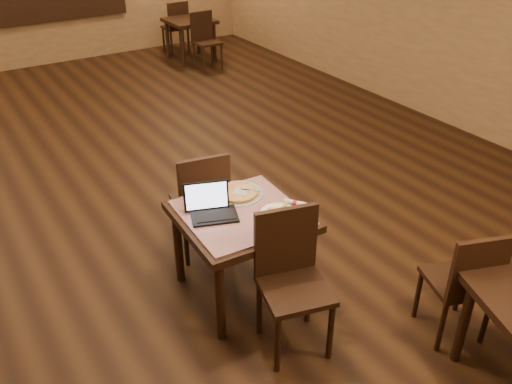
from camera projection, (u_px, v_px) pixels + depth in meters
ground at (155, 178)px, 6.10m from camera, size 10.00×10.00×0.00m
wall_right at (422, 1)px, 7.22m from camera, size 0.02×10.00×3.00m
tiled_table at (241, 223)px, 4.11m from camera, size 0.97×0.97×0.76m
chair_main_near at (291, 273)px, 3.72m from camera, size 0.55×0.55×1.04m
chair_main_far at (202, 199)px, 4.59m from camera, size 0.51×0.51×1.01m
laptop at (211, 207)px, 4.01m from camera, size 0.40×0.37×0.23m
plate at (279, 213)px, 4.03m from camera, size 0.28×0.28×0.02m
pizza_slice at (279, 212)px, 4.02m from camera, size 0.25×0.25×0.02m
pizza_pan at (238, 193)px, 4.29m from camera, size 0.40×0.40×0.01m
pizza_whole at (238, 192)px, 4.28m from camera, size 0.31×0.31×0.02m
spatula at (241, 191)px, 4.27m from camera, size 0.26×0.27×0.01m
napkin_roll at (295, 203)px, 4.14m from camera, size 0.13×0.16×0.04m
other_table_a at (190, 26)px, 9.68m from camera, size 0.78×0.78×0.74m
other_table_a_chair_near at (205, 37)px, 9.32m from camera, size 0.41×0.41×0.95m
other_table_a_chair_far at (177, 24)px, 10.12m from camera, size 0.41×0.41×0.95m
other_table_c_chair_far at (465, 280)px, 3.73m from camera, size 0.52×0.52×0.94m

